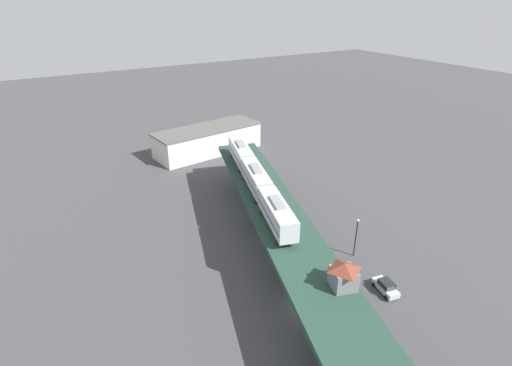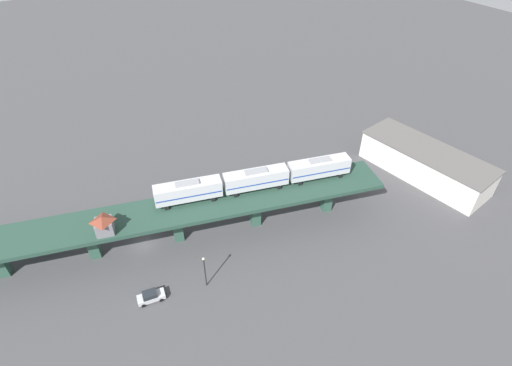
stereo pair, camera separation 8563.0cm
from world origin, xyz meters
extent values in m
plane|color=#424244|center=(0.00, 0.00, 0.00)|extent=(400.00, 400.00, 0.00)
cube|color=#244135|center=(0.00, 0.00, 7.08)|extent=(34.50, 90.53, 0.80)
cube|color=#2D5142|center=(-2.44, -8.14, 3.34)|extent=(2.24, 2.24, 6.68)
cube|color=#2D5142|center=(1.87, 6.23, 3.34)|extent=(2.24, 2.24, 6.68)
cube|color=#2D5142|center=(6.18, 20.59, 3.34)|extent=(2.24, 2.24, 6.68)
cube|color=#2D5142|center=(10.49, 34.96, 3.34)|extent=(2.24, 2.24, 6.68)
cube|color=silver|center=(1.37, 9.44, 10.02)|extent=(6.13, 12.30, 3.10)
cube|color=navy|center=(1.37, 9.44, 9.72)|extent=(6.10, 12.08, 0.24)
cube|color=gray|center=(1.37, 9.44, 11.75)|extent=(2.55, 4.43, 0.36)
cylinder|color=black|center=(-0.97, 5.76, 7.90)|extent=(0.45, 0.87, 0.84)
cylinder|color=black|center=(1.30, 5.08, 7.90)|extent=(0.45, 0.87, 0.84)
cylinder|color=black|center=(1.44, 13.81, 7.90)|extent=(0.45, 0.87, 0.84)
cylinder|color=black|center=(3.72, 13.12, 7.90)|extent=(0.45, 0.87, 0.84)
cube|color=silver|center=(5.00, 21.51, 10.02)|extent=(6.13, 12.30, 3.10)
cube|color=navy|center=(5.00, 21.51, 9.72)|extent=(6.10, 12.08, 0.24)
cube|color=gray|center=(5.00, 21.51, 11.75)|extent=(2.55, 4.43, 0.36)
cylinder|color=black|center=(2.65, 17.83, 7.90)|extent=(0.45, 0.87, 0.84)
cylinder|color=black|center=(4.93, 17.14, 7.90)|extent=(0.45, 0.87, 0.84)
cylinder|color=black|center=(5.06, 25.87, 7.90)|extent=(0.45, 0.87, 0.84)
cylinder|color=black|center=(7.34, 25.19, 7.90)|extent=(0.45, 0.87, 0.84)
cube|color=silver|center=(8.62, 33.58, 10.02)|extent=(6.13, 12.30, 3.10)
cube|color=navy|center=(8.62, 33.58, 9.72)|extent=(6.10, 12.08, 0.24)
cube|color=gray|center=(8.62, 33.58, 11.75)|extent=(2.55, 4.43, 0.36)
cylinder|color=black|center=(6.27, 29.90, 7.90)|extent=(0.45, 0.87, 0.84)
cylinder|color=black|center=(8.55, 29.21, 7.90)|extent=(0.45, 0.87, 0.84)
cylinder|color=black|center=(8.69, 37.94, 7.90)|extent=(0.45, 0.87, 0.84)
cylinder|color=black|center=(10.97, 37.26, 7.90)|extent=(0.45, 0.87, 0.84)
cube|color=slate|center=(0.82, -5.61, 8.73)|extent=(3.49, 3.49, 2.50)
pyramid|color=brown|center=(0.82, -5.61, 10.43)|extent=(4.01, 4.01, 0.90)
cube|color=#B7BABF|center=(11.99, -3.19, 0.73)|extent=(2.60, 4.66, 0.80)
cube|color=#1E2328|center=(11.96, -3.34, 1.51)|extent=(2.03, 2.47, 0.76)
cylinder|color=black|center=(10.88, -4.43, 0.33)|extent=(0.36, 0.69, 0.66)
cylinder|color=black|center=(12.56, -4.76, 0.33)|extent=(0.36, 0.69, 0.66)
cylinder|color=black|center=(11.42, -1.62, 0.33)|extent=(0.36, 0.69, 0.66)
cylinder|color=black|center=(13.10, -1.95, 0.33)|extent=(0.36, 0.69, 0.66)
cylinder|color=black|center=(14.24, 5.66, 3.25)|extent=(0.20, 0.20, 6.50)
sphere|color=beige|center=(14.24, 5.66, 6.72)|extent=(0.44, 0.44, 0.44)
cube|color=beige|center=(13.47, 60.98, 3.20)|extent=(29.00, 13.29, 6.40)
cube|color=#595654|center=(13.47, 60.98, 6.60)|extent=(29.58, 13.56, 0.40)
camera|label=1|loc=(-27.17, -32.50, 39.14)|focal=28.00mm
camera|label=2|loc=(53.74, -9.83, 55.64)|focal=28.00mm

